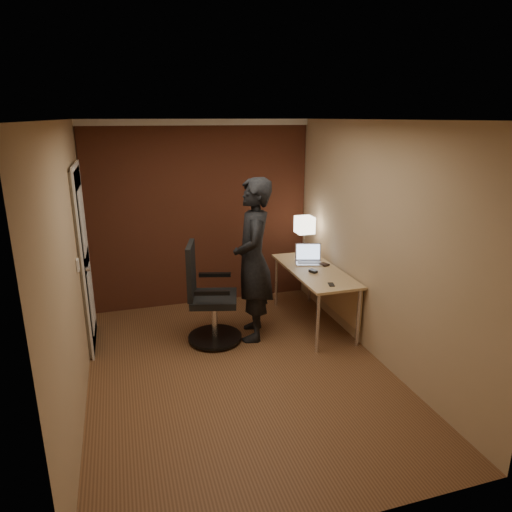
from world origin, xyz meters
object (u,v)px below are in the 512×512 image
Objects in this scene: laptop at (308,258)px; office_chair at (208,300)px; wallet at (324,264)px; mouse at (313,271)px; person at (253,260)px; phone at (331,285)px; desk_lamp at (305,225)px; desk at (319,278)px.

laptop is 0.34× the size of office_chair.
mouse is at bearing -138.79° from wallet.
person is at bearing 156.49° from mouse.
office_chair reaches higher than phone.
person is (-0.91, -0.67, -0.20)m from desk_lamp.
wallet is at bearing 85.62° from phone.
wallet is (0.24, 0.21, -0.01)m from mouse.
office_chair is at bearing -165.61° from laptop.
person reaches higher than wallet.
desk is 0.23m from mouse.
mouse is 0.05× the size of person.
wallet is 1.03m from person.
mouse is 0.45m from phone.
desk_lamp reaches higher than wallet.
wallet is at bearing 45.14° from desk.
office_chair is at bearing -155.79° from desk_lamp.
laptop is 0.40m from mouse.
phone reaches higher than desk.
wallet is 0.06× the size of person.
desk is 2.80× the size of desk_lamp.
office_chair reaches higher than desk.
mouse reaches higher than desk.
laptop is at bearing 52.73° from mouse.
desk is 1.43m from office_chair.
laptop is 3.54× the size of wallet.
person is (-0.89, -0.09, 0.35)m from desk.
person is at bearing -168.54° from wallet.
desk_lamp reaches higher than mouse.
phone is at bearing -97.07° from desk_lamp.
office_chair is at bearing -176.98° from desk.
desk_lamp is at bearing 87.57° from desk.
phone is 0.06× the size of person.
desk is at bearing -82.79° from laptop.
mouse is at bearing -142.20° from desk.
phone is at bearing -95.49° from laptop.
mouse is 1.31m from office_chair.
office_chair is (-1.29, 0.03, -0.23)m from mouse.
phone is 0.92m from person.
mouse is at bearing 106.79° from phone.
desk_lamp is 0.81m from mouse.
office_chair is at bearing -77.10° from person.
phone is (-0.08, -0.84, -0.06)m from laptop.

